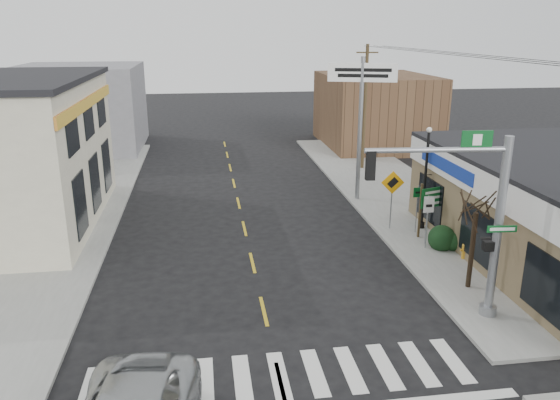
{
  "coord_description": "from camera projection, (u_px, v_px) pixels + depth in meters",
  "views": [
    {
      "loc": [
        -1.79,
        -12.23,
        9.04
      ],
      "look_at": [
        1.04,
        7.41,
        2.8
      ],
      "focal_mm": 35.0,
      "sensor_mm": 36.0,
      "label": 1
    }
  ],
  "objects": [
    {
      "name": "sidewalk_left",
      "position": [
        51.0,
        229.0,
        25.53
      ],
      "size": [
        6.0,
        38.0,
        0.13
      ],
      "primitive_type": "cube",
      "color": "gray",
      "rests_on": "ground"
    },
    {
      "name": "ground",
      "position": [
        281.0,
        385.0,
        14.5
      ],
      "size": [
        140.0,
        140.0,
        0.0
      ],
      "primitive_type": "plane",
      "color": "black",
      "rests_on": "ground"
    },
    {
      "name": "sidewalk_right",
      "position": [
        418.0,
        212.0,
        27.98
      ],
      "size": [
        6.0,
        38.0,
        0.13
      ],
      "primitive_type": "cube",
      "color": "gray",
      "rests_on": "ground"
    },
    {
      "name": "shrub_back",
      "position": [
        442.0,
        238.0,
        23.08
      ],
      "size": [
        1.15,
        1.15,
        0.86
      ],
      "primitive_type": "ellipsoid",
      "color": "black",
      "rests_on": "sidewalk_right"
    },
    {
      "name": "traffic_signal_pole",
      "position": [
        479.0,
        210.0,
        16.66
      ],
      "size": [
        4.78,
        0.38,
        6.06
      ],
      "rotation": [
        0.0,
        0.0,
        -0.09
      ],
      "color": "gray",
      "rests_on": "sidewalk_right"
    },
    {
      "name": "utility_pole_far",
      "position": [
        365.0,
        106.0,
        35.38
      ],
      "size": [
        1.39,
        0.21,
        8.01
      ],
      "rotation": [
        0.0,
        0.0,
        -0.14
      ],
      "color": "#3E2D1F",
      "rests_on": "sidewalk_right"
    },
    {
      "name": "center_line",
      "position": [
        252.0,
        263.0,
        22.05
      ],
      "size": [
        0.12,
        56.0,
        0.01
      ],
      "primitive_type": "cube",
      "color": "gold",
      "rests_on": "ground"
    },
    {
      "name": "guide_sign",
      "position": [
        434.0,
        202.0,
        24.0
      ],
      "size": [
        1.42,
        0.13,
        2.48
      ],
      "rotation": [
        0.0,
        0.0,
        0.31
      ],
      "color": "#483821",
      "rests_on": "sidewalk_right"
    },
    {
      "name": "fire_hydrant",
      "position": [
        464.0,
        250.0,
        22.03
      ],
      "size": [
        0.21,
        0.21,
        0.66
      ],
      "rotation": [
        0.0,
        0.0,
        -0.05
      ],
      "color": "#C1861D",
      "rests_on": "sidewalk_right"
    },
    {
      "name": "bldg_distant_left",
      "position": [
        81.0,
        108.0,
        42.25
      ],
      "size": [
        9.0,
        10.0,
        6.4
      ],
      "primitive_type": "cube",
      "color": "slate",
      "rests_on": "ground"
    },
    {
      "name": "bare_tree",
      "position": [
        478.0,
        199.0,
        18.74
      ],
      "size": [
        2.11,
        2.11,
        4.22
      ],
      "rotation": [
        0.0,
        0.0,
        0.3
      ],
      "color": "black",
      "rests_on": "sidewalk_right"
    },
    {
      "name": "crosswalk",
      "position": [
        279.0,
        375.0,
        14.88
      ],
      "size": [
        11.0,
        2.2,
        0.01
      ],
      "primitive_type": "cube",
      "color": "silver",
      "rests_on": "ground"
    },
    {
      "name": "lamp_post",
      "position": [
        427.0,
        170.0,
        24.75
      ],
      "size": [
        0.62,
        0.48,
        4.75
      ],
      "rotation": [
        0.0,
        0.0,
        -0.21
      ],
      "color": "black",
      "rests_on": "sidewalk_right"
    },
    {
      "name": "ped_crossing_sign",
      "position": [
        392.0,
        190.0,
        24.9
      ],
      "size": [
        1.07,
        0.08,
        2.77
      ],
      "rotation": [
        0.0,
        0.0,
        -0.1
      ],
      "color": "gray",
      "rests_on": "sidewalk_right"
    },
    {
      "name": "dance_center_sign",
      "position": [
        361.0,
        95.0,
        28.33
      ],
      "size": [
        3.56,
        0.22,
        7.57
      ],
      "rotation": [
        0.0,
        0.0,
        -0.31
      ],
      "color": "gray",
      "rests_on": "sidewalk_right"
    },
    {
      "name": "bldg_distant_right",
      "position": [
        375.0,
        110.0,
        43.62
      ],
      "size": [
        8.0,
        10.0,
        5.6
      ],
      "primitive_type": "cube",
      "color": "brown",
      "rests_on": "ground"
    }
  ]
}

